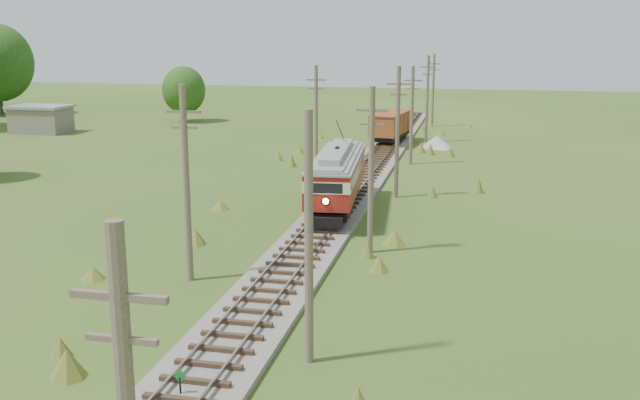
% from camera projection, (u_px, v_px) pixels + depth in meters
% --- Properties ---
extents(railbed_main, '(3.60, 96.00, 0.57)m').
position_uv_depth(railbed_main, '(357.00, 184.00, 53.03)').
color(railbed_main, '#605B54').
rests_on(railbed_main, ground).
extents(switch_marker, '(0.45, 0.06, 1.08)m').
position_uv_depth(switch_marker, '(180.00, 382.00, 22.08)').
color(switch_marker, black).
rests_on(switch_marker, ground).
extents(streetcar, '(3.69, 11.87, 5.38)m').
position_uv_depth(streetcar, '(337.00, 173.00, 44.86)').
color(streetcar, black).
rests_on(streetcar, ground).
extents(gondola, '(3.80, 8.48, 2.72)m').
position_uv_depth(gondola, '(391.00, 124.00, 72.64)').
color(gondola, black).
rests_on(gondola, ground).
extents(gravel_pile, '(3.30, 3.50, 1.20)m').
position_uv_depth(gravel_pile, '(438.00, 142.00, 70.59)').
color(gravel_pile, gray).
rests_on(gravel_pile, ground).
extents(utility_pole_r_1, '(0.30, 0.30, 8.80)m').
position_uv_depth(utility_pole_r_1, '(309.00, 241.00, 23.85)').
color(utility_pole_r_1, brown).
rests_on(utility_pole_r_1, ground).
extents(utility_pole_r_2, '(1.60, 0.30, 8.60)m').
position_uv_depth(utility_pole_r_2, '(371.00, 169.00, 36.16)').
color(utility_pole_r_2, brown).
rests_on(utility_pole_r_2, ground).
extents(utility_pole_r_3, '(1.60, 0.30, 9.00)m').
position_uv_depth(utility_pole_r_3, '(397.00, 131.00, 48.49)').
color(utility_pole_r_3, brown).
rests_on(utility_pole_r_3, ground).
extents(utility_pole_r_4, '(1.60, 0.30, 8.40)m').
position_uv_depth(utility_pole_r_4, '(412.00, 114.00, 60.96)').
color(utility_pole_r_4, brown).
rests_on(utility_pole_r_4, ground).
extents(utility_pole_r_5, '(1.60, 0.30, 8.90)m').
position_uv_depth(utility_pole_r_5, '(427.00, 98.00, 73.18)').
color(utility_pole_r_5, brown).
rests_on(utility_pole_r_5, ground).
extents(utility_pole_r_6, '(1.60, 0.30, 8.70)m').
position_uv_depth(utility_pole_r_6, '(433.00, 89.00, 85.61)').
color(utility_pole_r_6, brown).
rests_on(utility_pole_r_6, ground).
extents(utility_pole_l_a, '(1.60, 0.30, 9.00)m').
position_uv_depth(utility_pole_l_a, '(186.00, 182.00, 31.97)').
color(utility_pole_l_a, brown).
rests_on(utility_pole_l_a, ground).
extents(utility_pole_l_b, '(1.60, 0.30, 8.60)m').
position_uv_depth(utility_pole_l_b, '(316.00, 116.00, 58.70)').
color(utility_pole_l_b, brown).
rests_on(utility_pole_l_b, ground).
extents(tree_mid_a, '(5.46, 5.46, 7.03)m').
position_uv_depth(tree_mid_a, '(184.00, 90.00, 90.30)').
color(tree_mid_a, '#38281C').
rests_on(tree_mid_a, ground).
extents(shed, '(6.40, 4.40, 3.10)m').
position_uv_depth(shed, '(41.00, 119.00, 81.00)').
color(shed, slate).
rests_on(shed, ground).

